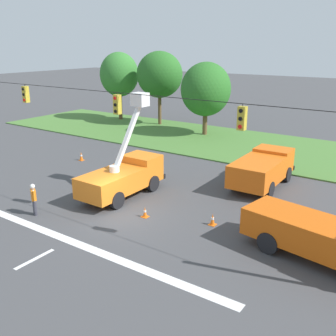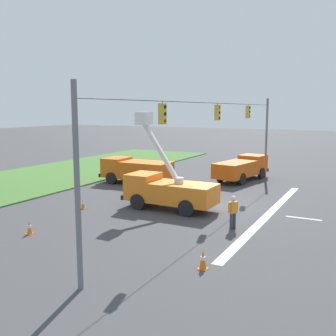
# 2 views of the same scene
# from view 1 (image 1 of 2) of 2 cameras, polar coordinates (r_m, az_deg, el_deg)

# --- Properties ---
(ground_plane) EXTENTS (200.00, 200.00, 0.00)m
(ground_plane) POSITION_cam_1_polar(r_m,az_deg,el_deg) (21.57, -7.14, -6.84)
(ground_plane) COLOR #424244
(grass_verge) EXTENTS (56.00, 12.00, 0.10)m
(grass_verge) POSITION_cam_1_polar(r_m,az_deg,el_deg) (36.23, 12.00, 3.11)
(grass_verge) COLOR #477533
(grass_verge) RESTS_ON ground
(lane_markings) EXTENTS (17.60, 15.25, 0.01)m
(lane_markings) POSITION_cam_1_polar(r_m,az_deg,el_deg) (18.59, -17.49, -11.81)
(lane_markings) COLOR silver
(lane_markings) RESTS_ON ground
(signal_gantry) EXTENTS (26.20, 0.33, 7.20)m
(signal_gantry) POSITION_cam_1_polar(r_m,az_deg,el_deg) (20.15, -7.61, 4.70)
(signal_gantry) COLOR slate
(signal_gantry) RESTS_ON ground
(tree_far_west) EXTENTS (4.61, 4.48, 7.98)m
(tree_far_west) POSITION_cam_1_polar(r_m,az_deg,el_deg) (47.95, -7.09, 13.30)
(tree_far_west) COLOR brown
(tree_far_west) RESTS_ON ground
(tree_west) EXTENTS (5.27, 4.66, 8.15)m
(tree_west) POSITION_cam_1_polar(r_m,az_deg,el_deg) (44.49, -1.24, 13.38)
(tree_west) COLOR brown
(tree_west) RESTS_ON ground
(tree_centre) EXTENTS (4.81, 5.27, 7.24)m
(tree_centre) POSITION_cam_1_polar(r_m,az_deg,el_deg) (39.42, 5.52, 11.29)
(tree_centre) COLOR brown
(tree_centre) RESTS_ON ground
(utility_truck_bucket_lift) EXTENTS (2.37, 5.92, 6.05)m
(utility_truck_bucket_lift) POSITION_cam_1_polar(r_m,az_deg,el_deg) (23.91, -6.41, -0.96)
(utility_truck_bucket_lift) COLOR orange
(utility_truck_bucket_lift) RESTS_ON ground
(utility_truck_support_near) EXTENTS (2.63, 6.04, 2.10)m
(utility_truck_support_near) POSITION_cam_1_polar(r_m,az_deg,el_deg) (26.09, 13.57, -0.03)
(utility_truck_support_near) COLOR orange
(utility_truck_support_near) RESTS_ON ground
(utility_truck_support_far) EXTENTS (6.92, 3.34, 2.07)m
(utility_truck_support_far) POSITION_cam_1_polar(r_m,az_deg,el_deg) (17.96, 21.55, -9.23)
(utility_truck_support_far) COLOR #D6560F
(utility_truck_support_far) RESTS_ON ground
(road_worker) EXTENTS (0.58, 0.40, 1.77)m
(road_worker) POSITION_cam_1_polar(r_m,az_deg,el_deg) (22.31, -18.91, -4.07)
(road_worker) COLOR #383842
(road_worker) RESTS_ON ground
(traffic_cone_foreground_left) EXTENTS (0.36, 0.36, 0.63)m
(traffic_cone_foreground_left) POSITION_cam_1_polar(r_m,az_deg,el_deg) (29.19, -4.01, 0.47)
(traffic_cone_foreground_left) COLOR orange
(traffic_cone_foreground_left) RESTS_ON ground
(traffic_cone_foreground_right) EXTENTS (0.36, 0.36, 0.59)m
(traffic_cone_foreground_right) POSITION_cam_1_polar(r_m,az_deg,el_deg) (21.15, -3.37, -6.42)
(traffic_cone_foreground_right) COLOR orange
(traffic_cone_foreground_right) RESTS_ON ground
(traffic_cone_mid_right) EXTENTS (0.36, 0.36, 0.62)m
(traffic_cone_mid_right) POSITION_cam_1_polar(r_m,az_deg,el_deg) (20.36, 6.49, -7.44)
(traffic_cone_mid_right) COLOR orange
(traffic_cone_mid_right) RESTS_ON ground
(traffic_cone_near_bucket) EXTENTS (0.36, 0.36, 0.70)m
(traffic_cone_near_bucket) POSITION_cam_1_polar(r_m,az_deg,el_deg) (31.95, -12.49, 1.69)
(traffic_cone_near_bucket) COLOR orange
(traffic_cone_near_bucket) RESTS_ON ground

